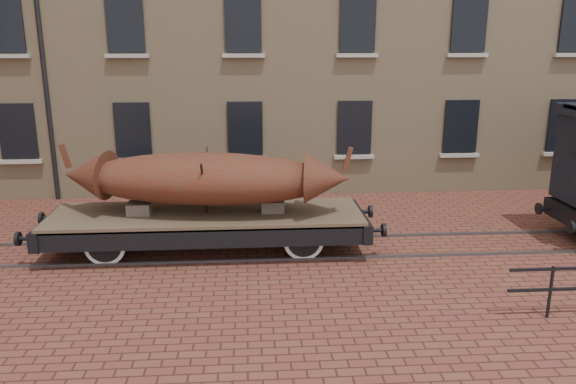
{
  "coord_description": "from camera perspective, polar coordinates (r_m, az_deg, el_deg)",
  "views": [
    {
      "loc": [
        -2.4,
        -12.75,
        4.9
      ],
      "look_at": [
        -1.46,
        0.5,
        1.3
      ],
      "focal_mm": 35.0,
      "sensor_mm": 36.0,
      "label": 1
    }
  ],
  "objects": [
    {
      "name": "rail_track",
      "position": [
        13.86,
        6.19,
        -5.5
      ],
      "size": [
        30.0,
        1.52,
        0.06
      ],
      "color": "#59595E",
      "rests_on": "ground"
    },
    {
      "name": "iron_boat",
      "position": [
        13.16,
        -8.41,
        1.4
      ],
      "size": [
        6.77,
        2.59,
        1.62
      ],
      "color": "#5C1F12",
      "rests_on": "flatcar_wagon"
    },
    {
      "name": "ground",
      "position": [
        13.87,
        6.18,
        -5.62
      ],
      "size": [
        90.0,
        90.0,
        0.0
      ],
      "primitive_type": "plane",
      "color": "brown"
    },
    {
      "name": "flatcar_wagon",
      "position": [
        13.44,
        -8.23,
        -2.87
      ],
      "size": [
        8.25,
        2.24,
        1.24
      ],
      "color": "brown",
      "rests_on": "ground"
    }
  ]
}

